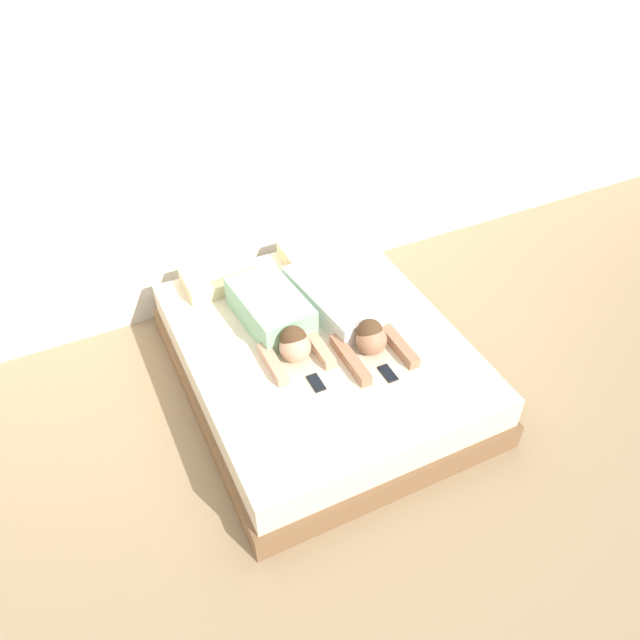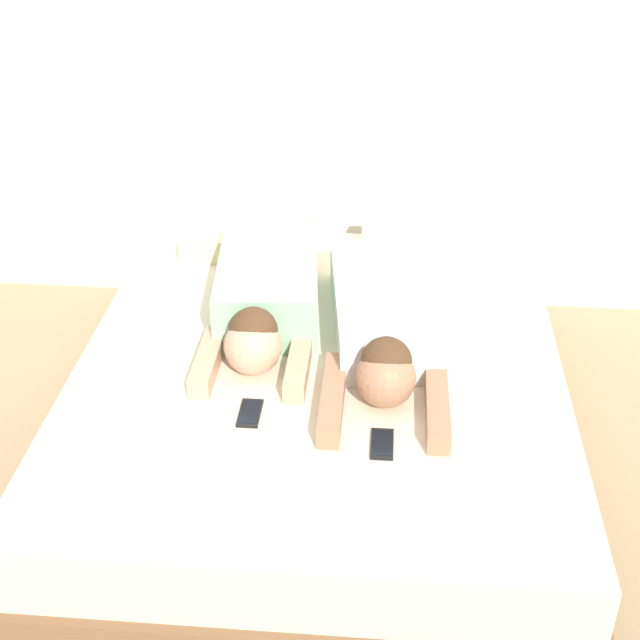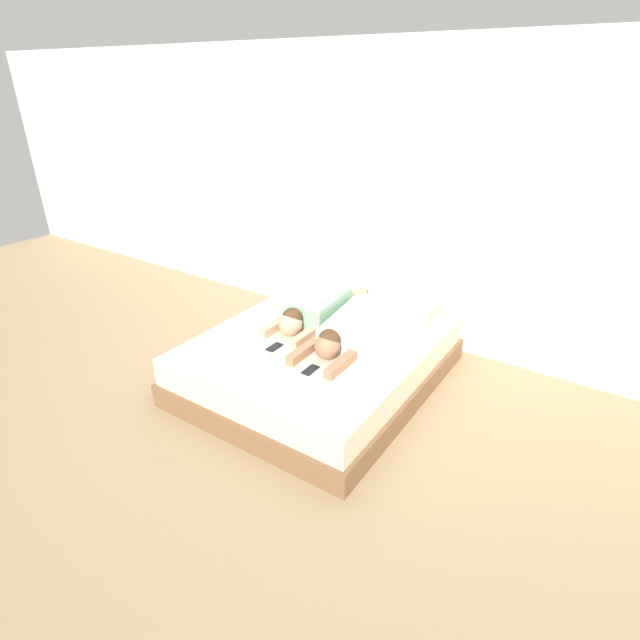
% 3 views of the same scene
% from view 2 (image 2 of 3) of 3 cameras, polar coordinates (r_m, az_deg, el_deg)
% --- Properties ---
extents(ground_plane, '(12.00, 12.00, 0.00)m').
position_cam_2_polar(ground_plane, '(3.34, 0.00, -8.25)').
color(ground_plane, '#9E8460').
extents(wall_back, '(12.00, 0.06, 2.60)m').
position_cam_2_polar(wall_back, '(3.84, 1.55, 18.83)').
color(wall_back, white).
rests_on(wall_back, ground_plane).
extents(bed, '(1.72, 2.04, 0.41)m').
position_cam_2_polar(bed, '(3.22, 0.00, -5.47)').
color(bed, brown).
rests_on(bed, ground_plane).
extents(pillow_head_left, '(0.53, 0.32, 0.10)m').
position_cam_2_polar(pillow_head_left, '(3.80, -4.62, 5.25)').
color(pillow_head_left, beige).
rests_on(pillow_head_left, bed).
extents(pillow_head_right, '(0.53, 0.32, 0.10)m').
position_cam_2_polar(pillow_head_right, '(3.76, 6.74, 4.81)').
color(pillow_head_right, beige).
rests_on(pillow_head_right, bed).
extents(person_left, '(0.42, 0.90, 0.23)m').
position_cam_2_polar(person_left, '(3.23, -3.54, 1.30)').
color(person_left, '#8CBF99').
rests_on(person_left, bed).
extents(person_right, '(0.48, 1.14, 0.22)m').
position_cam_2_polar(person_right, '(3.14, 4.35, -0.18)').
color(person_right, silver).
rests_on(person_right, bed).
extents(cell_phone_left, '(0.07, 0.14, 0.01)m').
position_cam_2_polar(cell_phone_left, '(2.83, -4.50, -5.95)').
color(cell_phone_left, black).
rests_on(cell_phone_left, bed).
extents(cell_phone_right, '(0.07, 0.14, 0.01)m').
position_cam_2_polar(cell_phone_right, '(2.71, 3.99, -7.91)').
color(cell_phone_right, black).
rests_on(cell_phone_right, bed).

